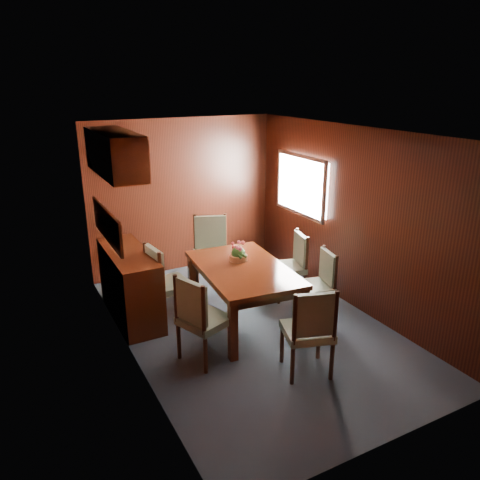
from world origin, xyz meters
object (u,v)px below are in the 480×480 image
sideboard (130,284)px  chair_head (310,327)px  flower_centerpiece (238,251)px  dining_table (243,275)px  chair_right_near (320,281)px  chair_left_near (199,315)px

sideboard → chair_head: size_ratio=1.39×
flower_centerpiece → dining_table: bearing=-103.1°
chair_right_near → flower_centerpiece: (-0.89, 0.55, 0.38)m
sideboard → chair_right_near: 2.43m
sideboard → dining_table: 1.47m
chair_right_near → chair_head: chair_head is taller
chair_left_near → flower_centerpiece: chair_left_near is taller
chair_right_near → chair_head: size_ratio=0.89×
sideboard → chair_left_near: bearing=-74.5°
chair_head → flower_centerpiece: 1.57m
chair_right_near → flower_centerpiece: bearing=71.3°
sideboard → flower_centerpiece: flower_centerpiece is taller
chair_left_near → sideboard: bearing=174.6°
chair_left_near → chair_head: size_ratio=1.00×
chair_left_near → chair_right_near: (1.77, 0.23, -0.06)m
chair_head → sideboard: bearing=138.3°
chair_right_near → chair_head: (-0.88, -0.99, 0.06)m
dining_table → chair_left_near: (-0.83, -0.55, -0.09)m
chair_right_near → flower_centerpiece: size_ratio=3.60×
dining_table → chair_right_near: chair_right_near is taller
chair_right_near → flower_centerpiece: flower_centerpiece is taller
chair_right_near → chair_head: bearing=151.4°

